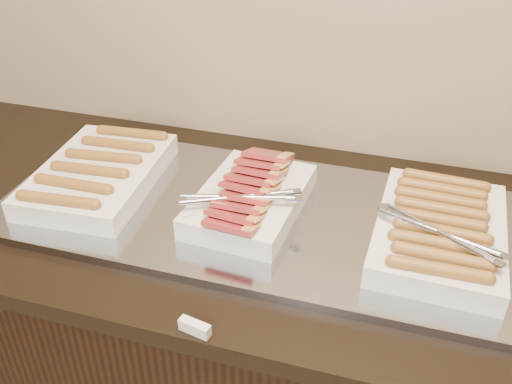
{
  "coord_description": "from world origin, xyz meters",
  "views": [
    {
      "loc": [
        0.3,
        1.13,
        1.65
      ],
      "look_at": [
        -0.01,
        2.13,
        0.97
      ],
      "focal_mm": 40.0,
      "sensor_mm": 36.0,
      "label": 1
    }
  ],
  "objects_px": {
    "dish_center": "(250,198)",
    "dish_left": "(99,173)",
    "warming_tray": "(266,216)",
    "counter": "(259,354)",
    "dish_right": "(439,230)"
  },
  "relations": [
    {
      "from": "dish_right",
      "to": "dish_left",
      "type": "bearing_deg",
      "value": -178.21
    },
    {
      "from": "dish_center",
      "to": "warming_tray",
      "type": "bearing_deg",
      "value": 11.34
    },
    {
      "from": "counter",
      "to": "dish_center",
      "type": "relative_size",
      "value": 5.95
    },
    {
      "from": "warming_tray",
      "to": "dish_left",
      "type": "xyz_separation_m",
      "value": [
        -0.41,
        -0.0,
        0.04
      ]
    },
    {
      "from": "dish_center",
      "to": "counter",
      "type": "bearing_deg",
      "value": 15.92
    },
    {
      "from": "dish_center",
      "to": "dish_left",
      "type": "bearing_deg",
      "value": -176.74
    },
    {
      "from": "counter",
      "to": "warming_tray",
      "type": "distance_m",
      "value": 0.46
    },
    {
      "from": "dish_left",
      "to": "dish_center",
      "type": "bearing_deg",
      "value": -4.41
    },
    {
      "from": "warming_tray",
      "to": "dish_center",
      "type": "distance_m",
      "value": 0.06
    },
    {
      "from": "dish_center",
      "to": "dish_right",
      "type": "distance_m",
      "value": 0.41
    },
    {
      "from": "counter",
      "to": "dish_left",
      "type": "height_order",
      "value": "dish_left"
    },
    {
      "from": "counter",
      "to": "warming_tray",
      "type": "xyz_separation_m",
      "value": [
        0.01,
        0.0,
        0.46
      ]
    },
    {
      "from": "dish_right",
      "to": "warming_tray",
      "type": "bearing_deg",
      "value": -178.5
    },
    {
      "from": "counter",
      "to": "dish_left",
      "type": "xyz_separation_m",
      "value": [
        -0.4,
        -0.0,
        0.5
      ]
    },
    {
      "from": "dish_left",
      "to": "dish_center",
      "type": "height_order",
      "value": "dish_center"
    }
  ]
}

